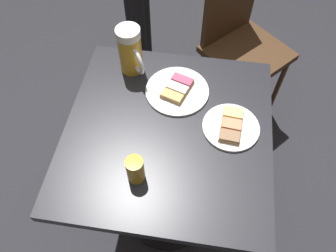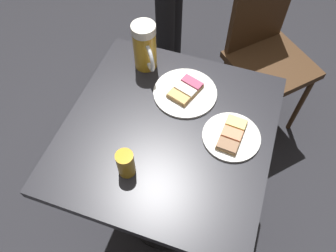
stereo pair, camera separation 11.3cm
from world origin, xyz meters
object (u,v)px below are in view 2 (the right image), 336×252
Objects in this scene: beer_mug at (145,47)px; beer_glass_small at (126,164)px; cafe_chair at (266,48)px; plate_near at (185,92)px; plate_far at (231,136)px.

beer_glass_small is at bearing -76.63° from beer_mug.
plate_near is at bearing 20.20° from cafe_chair.
plate_far is 1.03× the size of beer_mug.
beer_glass_small is (-0.08, -0.36, 0.04)m from plate_near.
beer_mug is at bearing 103.37° from beer_glass_small.
plate_near is 1.23× the size of beer_mug.
plate_near is 2.39× the size of beer_glass_small.
plate_far is at bearing 39.08° from cafe_chair.
cafe_chair is at bearing 70.89° from beer_glass_small.
plate_near is at bearing -25.03° from beer_mug.
plate_near and plate_far have the same top height.
cafe_chair is (0.34, 0.97, -0.28)m from beer_glass_small.
plate_near is at bearing 146.95° from plate_far.
beer_glass_small reaches higher than plate_far.
plate_far is (0.20, -0.13, 0.00)m from plate_near.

